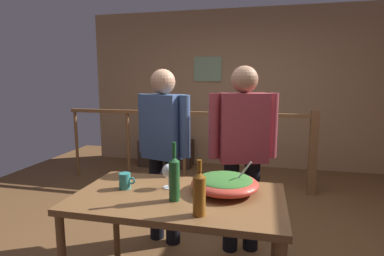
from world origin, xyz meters
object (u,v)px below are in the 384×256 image
at_px(wine_bottle_amber, 199,193).
at_px(salad_bowl, 225,183).
at_px(tv_console, 166,153).
at_px(serving_table, 178,207).
at_px(stair_railing, 225,137).
at_px(wine_glass, 169,172).
at_px(mug_teal, 125,181).
at_px(person_standing_left, 164,144).
at_px(wine_bottle_green, 174,177).
at_px(framed_picture, 208,69).
at_px(flat_screen_tv, 166,125).
at_px(person_standing_right, 243,145).

bearing_deg(wine_bottle_amber, salad_bowl, 76.39).
relative_size(tv_console, serving_table, 0.68).
relative_size(stair_railing, wine_glass, 21.03).
bearing_deg(wine_glass, mug_teal, -164.11).
bearing_deg(person_standing_left, wine_glass, 127.98).
relative_size(stair_railing, wine_bottle_green, 9.73).
xyz_separation_m(salad_bowl, mug_teal, (-0.66, -0.09, -0.01)).
bearing_deg(stair_railing, framed_picture, 111.42).
distance_m(flat_screen_tv, person_standing_left, 2.48).
distance_m(salad_bowl, wine_bottle_green, 0.36).
bearing_deg(wine_bottle_amber, wine_bottle_green, 138.53).
height_order(serving_table, person_standing_right, person_standing_right).
distance_m(mug_teal, person_standing_left, 0.73).
height_order(framed_picture, flat_screen_tv, framed_picture).
height_order(flat_screen_tv, wine_glass, wine_glass).
relative_size(framed_picture, salad_bowl, 1.08).
bearing_deg(stair_railing, wine_bottle_green, -90.25).
relative_size(stair_railing, mug_teal, 30.79).
distance_m(stair_railing, flat_screen_tv, 1.38).
bearing_deg(wine_bottle_amber, tv_console, 110.73).
xyz_separation_m(tv_console, mug_teal, (0.72, -3.11, 0.59)).
distance_m(salad_bowl, person_standing_left, 0.90).
bearing_deg(salad_bowl, framed_picture, 102.21).
bearing_deg(person_standing_left, mug_teal, 104.39).
height_order(wine_glass, wine_bottle_green, wine_bottle_green).
bearing_deg(mug_teal, flat_screen_tv, 103.17).
bearing_deg(person_standing_right, wine_bottle_green, 50.75).
bearing_deg(wine_glass, serving_table, -49.31).
bearing_deg(wine_glass, wine_bottle_amber, -52.03).
height_order(flat_screen_tv, person_standing_left, person_standing_left).
bearing_deg(person_standing_right, framed_picture, -90.51).
xyz_separation_m(flat_screen_tv, wine_bottle_amber, (1.29, -3.37, 0.16)).
bearing_deg(wine_bottle_green, wine_glass, 116.04).
height_order(wine_glass, mug_teal, wine_glass).
distance_m(framed_picture, wine_glass, 3.43).
height_order(stair_railing, wine_bottle_green, wine_bottle_green).
relative_size(mug_teal, person_standing_right, 0.07).
relative_size(framed_picture, stair_railing, 0.14).
bearing_deg(salad_bowl, mug_teal, -172.08).
bearing_deg(serving_table, tv_console, 109.26).
relative_size(flat_screen_tv, wine_glass, 3.77).
distance_m(stair_railing, wine_bottle_amber, 2.56).
xyz_separation_m(wine_bottle_amber, mug_teal, (-0.57, 0.29, -0.07)).
distance_m(stair_railing, wine_bottle_green, 2.39).
height_order(tv_console, person_standing_left, person_standing_left).
height_order(flat_screen_tv, wine_bottle_amber, wine_bottle_amber).
xyz_separation_m(framed_picture, flat_screen_tv, (-0.66, -0.32, -0.93)).
bearing_deg(tv_console, person_standing_left, -72.52).
relative_size(framed_picture, person_standing_right, 0.30).
distance_m(salad_bowl, wine_bottle_amber, 0.39).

